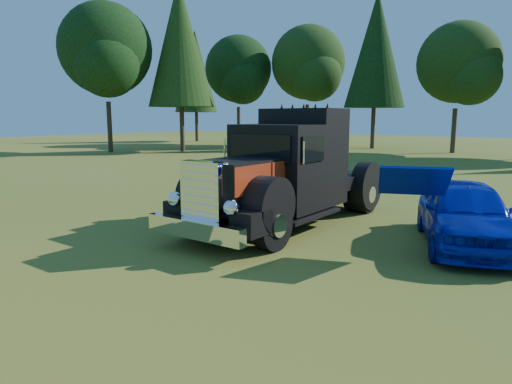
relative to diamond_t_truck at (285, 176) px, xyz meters
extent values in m
plane|color=#345218|center=(1.32, -1.53, -1.28)|extent=(120.00, 120.00, 0.00)
cylinder|color=#2D2116|center=(-30.68, 28.47, 0.88)|extent=(0.36, 0.36, 4.32)
cone|color=black|center=(-30.68, 28.47, 6.52)|extent=(4.80, 4.80, 9.00)
cylinder|color=#2D2116|center=(-23.68, 27.47, 0.61)|extent=(0.36, 0.36, 3.78)
sphere|color=black|center=(-23.68, 27.47, 6.28)|extent=(6.72, 6.72, 6.72)
sphere|color=black|center=(-22.42, 26.63, 5.02)|extent=(4.62, 4.62, 4.62)
cylinder|color=#2D2116|center=(-16.68, 29.47, 0.70)|extent=(0.36, 0.36, 3.96)
sphere|color=black|center=(-16.68, 29.47, 6.64)|extent=(7.04, 7.04, 7.04)
sphere|color=black|center=(-15.36, 28.59, 5.32)|extent=(4.84, 4.84, 4.84)
cylinder|color=#2D2116|center=(-9.68, 28.97, 1.06)|extent=(0.36, 0.36, 4.68)
cone|color=black|center=(-9.68, 28.97, 7.17)|extent=(5.20, 5.20, 9.75)
cylinder|color=#2D2116|center=(-2.68, 27.97, 0.43)|extent=(0.36, 0.36, 3.42)
sphere|color=black|center=(-2.68, 27.97, 5.56)|extent=(6.08, 6.08, 6.08)
sphere|color=black|center=(-1.54, 27.21, 4.42)|extent=(4.18, 4.18, 4.18)
cylinder|color=#2D2116|center=(-20.68, 16.47, 1.06)|extent=(0.36, 0.36, 4.68)
cone|color=black|center=(-20.68, 16.47, 7.17)|extent=(5.20, 5.20, 9.75)
cylinder|color=#2D2116|center=(-24.68, 12.47, 0.70)|extent=(0.36, 0.36, 3.96)
sphere|color=black|center=(-24.68, 12.47, 6.64)|extent=(7.04, 7.04, 7.04)
sphere|color=black|center=(-23.36, 11.59, 5.32)|extent=(4.84, 4.84, 4.84)
cylinder|color=black|center=(-1.04, -2.08, -0.73)|extent=(0.32, 1.10, 1.10)
cylinder|color=black|center=(1.06, -2.08, -0.73)|extent=(0.32, 1.10, 1.10)
cylinder|color=black|center=(-1.04, 2.72, -0.73)|extent=(0.32, 1.10, 1.10)
cylinder|color=black|center=(1.06, 2.72, -0.73)|extent=(0.32, 1.10, 1.10)
cylinder|color=black|center=(-0.71, 2.72, -0.73)|extent=(0.32, 1.10, 1.10)
cylinder|color=black|center=(0.73, 2.72, -0.73)|extent=(0.32, 1.10, 1.10)
cube|color=black|center=(0.01, 0.52, -0.66)|extent=(1.60, 6.40, 0.28)
cube|color=white|center=(0.01, -3.33, -0.73)|extent=(2.50, 0.22, 0.36)
cube|color=white|center=(0.01, -3.03, -0.03)|extent=(1.05, 0.30, 1.30)
cube|color=black|center=(0.01, -1.98, 0.02)|extent=(1.35, 1.80, 1.10)
cube|color=#972910|center=(-0.68, -1.98, 0.22)|extent=(0.02, 1.80, 0.60)
cube|color=#972910|center=(0.70, -1.98, 0.22)|extent=(0.02, 1.80, 0.60)
cylinder|color=black|center=(-0.94, -2.08, -0.33)|extent=(0.55, 1.24, 1.24)
cylinder|color=black|center=(0.96, -2.08, -0.33)|extent=(0.55, 1.24, 1.24)
sphere|color=white|center=(-0.77, -3.10, -0.23)|extent=(0.32, 0.32, 0.32)
sphere|color=white|center=(0.79, -3.10, -0.23)|extent=(0.32, 0.32, 0.32)
cube|color=black|center=(0.01, -0.43, 0.27)|extent=(2.05, 1.30, 2.10)
cube|color=black|center=(0.01, -1.10, 0.77)|extent=(1.70, 0.05, 0.65)
cube|color=black|center=(0.01, 0.87, 0.47)|extent=(2.05, 1.30, 2.50)
cube|color=black|center=(0.01, 2.52, -0.33)|extent=(2.00, 2.00, 0.35)
cube|color=black|center=(-1.56, 0.11, 0.17)|extent=(1.09, 0.29, 1.50)
cube|color=maroon|center=(-1.57, 0.15, 0.02)|extent=(0.84, 0.20, 0.75)
imported|color=#083BBE|center=(4.19, 0.69, -0.55)|extent=(3.20, 4.60, 1.45)
cube|color=#083BBE|center=(3.55, -0.89, 0.27)|extent=(1.55, 1.35, 0.67)
imported|color=navy|center=(-1.39, -0.30, -0.49)|extent=(0.54, 0.67, 1.59)
imported|color=#1E2147|center=(-1.79, 0.63, -0.36)|extent=(1.01, 1.10, 1.84)
imported|color=#0B3A44|center=(-15.56, 24.21, -0.60)|extent=(4.05, 3.84, 1.36)
camera|label=1|loc=(6.34, -9.73, 1.51)|focal=32.00mm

